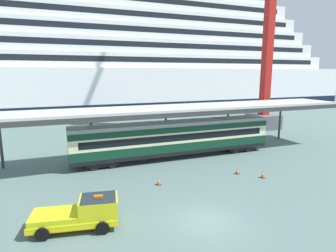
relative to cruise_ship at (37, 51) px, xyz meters
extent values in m
plane|color=slate|center=(11.94, -55.78, -14.15)|extent=(400.00, 400.00, 0.00)
cube|color=black|center=(-0.09, 0.01, -12.58)|extent=(154.11, 25.98, 3.14)
cube|color=white|center=(-0.09, 0.01, -7.34)|extent=(154.11, 25.98, 7.33)
cube|color=white|center=(-0.09, 0.01, -2.12)|extent=(141.78, 23.90, 3.12)
cube|color=black|center=(-0.09, -11.89, -1.96)|extent=(135.62, 0.12, 1.12)
cube|color=white|center=(-0.09, 0.01, 1.00)|extent=(136.11, 22.94, 3.12)
cube|color=black|center=(-0.09, -11.41, 1.16)|extent=(130.19, 0.12, 1.12)
cube|color=white|center=(-0.09, 0.01, 4.12)|extent=(130.44, 21.99, 3.12)
cube|color=black|center=(-0.09, -10.93, 4.28)|extent=(124.77, 0.12, 1.12)
cube|color=white|center=(-0.09, 0.01, 7.24)|extent=(124.77, 21.03, 3.12)
cube|color=black|center=(-0.09, -10.45, 7.39)|extent=(119.35, 0.12, 1.12)
cube|color=white|center=(-0.09, 0.01, 10.36)|extent=(119.10, 20.07, 3.12)
cube|color=silver|center=(15.43, -41.66, -8.58)|extent=(43.62, 5.63, 0.25)
cube|color=#353535|center=(15.43, -44.37, -8.96)|extent=(43.62, 0.20, 0.50)
cylinder|color=#353535|center=(-2.01, -39.24, -11.43)|extent=(0.28, 0.28, 5.44)
cylinder|color=#353535|center=(6.71, -39.24, -11.43)|extent=(0.28, 0.28, 5.44)
cylinder|color=#353535|center=(15.43, -39.24, -11.43)|extent=(0.28, 0.28, 5.44)
cylinder|color=#353535|center=(24.16, -39.24, -11.43)|extent=(0.28, 0.28, 5.44)
cylinder|color=#353535|center=(32.88, -39.24, -11.43)|extent=(0.28, 0.28, 5.44)
cube|color=black|center=(15.43, -42.16, -13.30)|extent=(22.65, 2.80, 0.40)
cube|color=#0F3823|center=(15.43, -42.16, -12.65)|extent=(22.65, 2.80, 0.90)
cube|color=beige|center=(15.43, -42.16, -11.60)|extent=(22.65, 2.80, 1.20)
cube|color=black|center=(15.43, -43.53, -11.55)|extent=(20.84, 0.08, 0.72)
cube|color=#0F3823|center=(15.43, -42.16, -10.70)|extent=(22.65, 2.80, 0.60)
cube|color=#9B9B9B|center=(15.43, -42.16, -10.22)|extent=(22.65, 2.69, 0.36)
cube|color=black|center=(7.28, -42.16, -13.70)|extent=(3.20, 2.35, 0.50)
cylinder|color=black|center=(6.38, -43.33, -13.73)|extent=(0.84, 0.12, 0.84)
cylinder|color=black|center=(8.18, -43.33, -13.73)|extent=(0.84, 0.12, 0.84)
cube|color=black|center=(23.59, -42.16, -13.70)|extent=(3.20, 2.35, 0.50)
cylinder|color=black|center=(22.69, -43.33, -13.73)|extent=(0.84, 0.12, 0.84)
cylinder|color=black|center=(24.49, -43.33, -13.73)|extent=(0.84, 0.12, 0.84)
cube|color=yellow|center=(4.02, -53.54, -13.57)|extent=(5.47, 2.87, 0.36)
cube|color=#F2B20C|center=(4.02, -53.54, -13.70)|extent=(5.47, 2.89, 0.12)
cube|color=yellow|center=(5.46, -53.80, -12.84)|extent=(2.59, 2.29, 1.10)
cube|color=#19232D|center=(5.46, -53.80, -12.49)|extent=(2.37, 2.17, 0.44)
cube|color=orange|center=(5.46, -53.80, -12.21)|extent=(0.59, 0.29, 0.16)
cube|color=yellow|center=(3.00, -53.36, -13.21)|extent=(3.20, 2.40, 0.36)
cylinder|color=black|center=(5.84, -52.85, -13.75)|extent=(0.83, 0.39, 0.80)
cylinder|color=black|center=(5.49, -54.82, -13.75)|extent=(0.83, 0.39, 0.80)
cylinder|color=black|center=(2.56, -52.27, -13.75)|extent=(0.83, 0.39, 0.80)
cylinder|color=black|center=(2.21, -54.24, -13.75)|extent=(0.83, 0.39, 0.80)
cube|color=black|center=(20.44, -50.86, -14.13)|extent=(0.36, 0.36, 0.04)
cone|color=#EA590F|center=(20.44, -50.86, -13.79)|extent=(0.30, 0.30, 0.63)
cylinder|color=white|center=(20.44, -50.86, -13.76)|extent=(0.17, 0.17, 0.09)
cube|color=black|center=(18.90, -49.14, -14.13)|extent=(0.36, 0.36, 0.04)
cone|color=#EA590F|center=(18.90, -49.14, -13.82)|extent=(0.30, 0.30, 0.57)
cylinder|color=white|center=(18.90, -49.14, -13.79)|extent=(0.17, 0.17, 0.08)
cube|color=black|center=(11.08, -48.95, -14.13)|extent=(0.36, 0.36, 0.04)
cone|color=#EA590F|center=(11.08, -48.95, -13.83)|extent=(0.30, 0.30, 0.56)
cylinder|color=white|center=(11.08, -48.95, -13.80)|extent=(0.17, 0.17, 0.08)
cube|color=#595960|center=(36.14, -31.90, -12.95)|extent=(4.40, 4.40, 2.40)
camera|label=1|loc=(3.56, -70.37, -4.77)|focal=30.14mm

